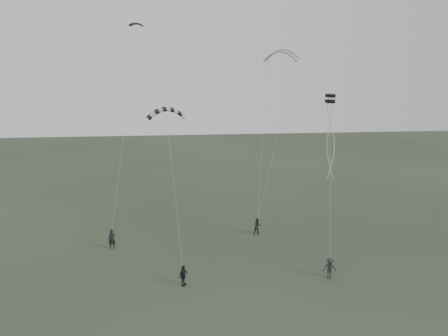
{
  "coord_description": "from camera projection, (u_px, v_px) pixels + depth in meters",
  "views": [
    {
      "loc": [
        -2.75,
        -30.47,
        15.17
      ],
      "look_at": [
        1.15,
        5.46,
        6.85
      ],
      "focal_mm": 35.0,
      "sensor_mm": 36.0,
      "label": 1
    }
  ],
  "objects": [
    {
      "name": "flyer_center",
      "position": [
        183.0,
        276.0,
        30.98
      ],
      "size": [
        0.86,
        0.93,
        1.53
      ],
      "primitive_type": "imported",
      "rotation": [
        0.0,
        0.0,
        0.88
      ],
      "color": "black",
      "rests_on": "ground"
    },
    {
      "name": "flyer_left",
      "position": [
        112.0,
        239.0,
        37.36
      ],
      "size": [
        0.65,
        0.46,
        1.71
      ],
      "primitive_type": "imported",
      "rotation": [
        0.0,
        0.0,
        0.08
      ],
      "color": "black",
      "rests_on": "ground"
    },
    {
      "name": "kite_pale_large",
      "position": [
        281.0,
        51.0,
        44.83
      ],
      "size": [
        3.69,
        3.0,
        1.67
      ],
      "primitive_type": null,
      "rotation": [
        0.18,
        0.0,
        -0.6
      ],
      "color": "#B0B2B5",
      "rests_on": "flyer_right"
    },
    {
      "name": "flyer_right",
      "position": [
        258.0,
        226.0,
        40.52
      ],
      "size": [
        0.84,
        0.7,
        1.56
      ],
      "primitive_type": "imported",
      "rotation": [
        0.0,
        0.0,
        0.16
      ],
      "color": "#27272C",
      "rests_on": "ground"
    },
    {
      "name": "flyer_far",
      "position": [
        330.0,
        268.0,
        32.07
      ],
      "size": [
        1.1,
        0.75,
        1.57
      ],
      "primitive_type": "imported",
      "rotation": [
        0.0,
        0.0,
        -0.17
      ],
      "color": "#242529",
      "rests_on": "ground"
    },
    {
      "name": "kite_striped",
      "position": [
        166.0,
        109.0,
        33.79
      ],
      "size": [
        3.06,
        1.41,
        1.31
      ],
      "primitive_type": null,
      "rotation": [
        0.25,
        0.0,
        0.14
      ],
      "color": "black",
      "rests_on": "flyer_center"
    },
    {
      "name": "ground",
      "position": [
        217.0,
        272.0,
        33.22
      ],
      "size": [
        140.0,
        140.0,
        0.0
      ],
      "primitive_type": "plane",
      "color": "#2B3624",
      "rests_on": "ground"
    },
    {
      "name": "kite_box",
      "position": [
        330.0,
        98.0,
        34.48
      ],
      "size": [
        0.8,
        0.82,
        0.73
      ],
      "primitive_type": null,
      "rotation": [
        0.07,
        0.0,
        0.5
      ],
      "color": "black",
      "rests_on": "flyer_far"
    },
    {
      "name": "kite_dark_small",
      "position": [
        136.0,
        24.0,
        40.62
      ],
      "size": [
        1.42,
        0.93,
        0.56
      ],
      "primitive_type": null,
      "rotation": [
        0.31,
        0.0,
        0.34
      ],
      "color": "black",
      "rests_on": "flyer_left"
    }
  ]
}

